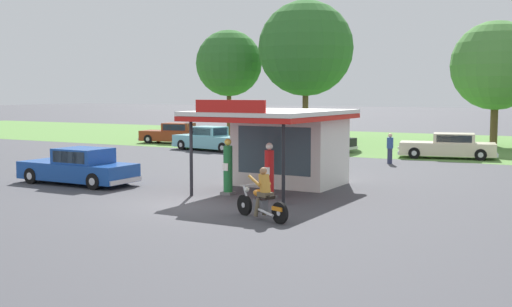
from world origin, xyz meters
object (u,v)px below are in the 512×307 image
Objects in this scene: featured_classic_sedan at (79,168)px; bystander_standing_back_lot at (291,154)px; parked_car_back_row_centre_left at (448,147)px; parked_car_back_row_centre at (210,140)px; parked_car_back_row_far_left at (174,134)px; gas_pump_nearside at (228,169)px; motorcycle_with_rider at (262,198)px; parked_car_back_row_right at (315,140)px; gas_pump_offside at (269,173)px; bystander_chatting_near_pumps at (390,148)px.

featured_classic_sedan is 10.35m from bystander_standing_back_lot.
parked_car_back_row_centre_left is 15.05m from parked_car_back_row_centre.
parked_car_back_row_far_left is 0.92× the size of parked_car_back_row_centre_left.
motorcycle_with_rider is (3.40, -3.56, -0.31)m from gas_pump_nearside.
gas_pump_nearside is 18.67m from parked_car_back_row_right.
parked_car_back_row_centre reaches higher than featured_classic_sedan.
motorcycle_with_rider is 0.38× the size of parked_car_back_row_right.
bystander_standing_back_lot is at bearing -120.44° from parked_car_back_row_centre_left.
motorcycle_with_rider is 0.41× the size of parked_car_back_row_far_left.
gas_pump_offside reaches higher than motorcycle_with_rider.
featured_classic_sedan is (-10.26, 2.88, 0.02)m from motorcycle_with_rider.
parked_car_back_row_right is (6.14, 3.02, -0.01)m from parked_car_back_row_centre.
parked_car_back_row_centre is at bearing -170.66° from parked_car_back_row_centre_left.
parked_car_back_row_centre_left is at bearing -3.80° from parked_car_back_row_right.
bystander_standing_back_lot is (-1.37, 8.09, -0.18)m from gas_pump_nearside.
gas_pump_nearside is at bearing -99.04° from bystander_chatting_near_pumps.
bystander_chatting_near_pumps reaches higher than motorcycle_with_rider.
parked_car_back_row_right is at bearing 109.11° from gas_pump_offside.
parked_car_back_row_centre_left is (11.04, 18.20, -0.01)m from featured_classic_sedan.
parked_car_back_row_centre_left is (2.43, 17.53, -0.25)m from gas_pump_offside.
bystander_standing_back_lot is at bearing -36.94° from parked_car_back_row_centre.
motorcycle_with_rider is 0.38× the size of parked_car_back_row_centre.
motorcycle_with_rider is at bearing -46.30° from gas_pump_nearside.
gas_pump_nearside is 0.40× the size of parked_car_back_row_far_left.
motorcycle_with_rider is 29.79m from parked_car_back_row_far_left.
bystander_chatting_near_pumps reaches higher than parked_car_back_row_centre.
bystander_standing_back_lot reaches higher than parked_car_back_row_centre_left.
parked_car_back_row_right reaches higher than parked_car_back_row_centre_left.
featured_classic_sedan is at bearing -174.36° from gas_pump_nearside.
bystander_standing_back_lot is (3.16, -10.02, 0.09)m from parked_car_back_row_right.
motorcycle_with_rider is at bearing -67.73° from bystander_standing_back_lot.
parked_car_back_row_centre_left is (4.18, 17.53, -0.29)m from gas_pump_nearside.
bystander_chatting_near_pumps is at bearing -37.09° from parked_car_back_row_right.
bystander_chatting_near_pumps is (0.34, 13.10, -0.06)m from gas_pump_offside.
gas_pump_offside is 17.70m from parked_car_back_row_centre_left.
bystander_standing_back_lot is (5.49, 8.77, 0.11)m from featured_classic_sedan.
parked_car_back_row_right is (-4.53, 18.11, -0.27)m from gas_pump_nearside.
gas_pump_offside is 0.35× the size of parked_car_back_row_right.
parked_car_back_row_centre is 1.01× the size of parked_car_back_row_right.
gas_pump_nearside is at bearing -75.95° from parked_car_back_row_right.
featured_classic_sedan is 3.28× the size of bystander_chatting_near_pumps.
featured_classic_sedan is at bearing 164.31° from motorcycle_with_rider.
motorcycle_with_rider is 0.41× the size of featured_classic_sedan.
motorcycle_with_rider reaches higher than bystander_standing_back_lot.
gas_pump_offside is 0.38× the size of featured_classic_sedan.
bystander_chatting_near_pumps is 1.09× the size of bystander_standing_back_lot.
gas_pump_offside reaches higher than bystander_chatting_near_pumps.
featured_classic_sedan is at bearing -76.40° from parked_car_back_row_centre.
parked_car_back_row_far_left is 20.51m from parked_car_back_row_centre_left.
motorcycle_with_rider is 12.59m from bystander_standing_back_lot.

